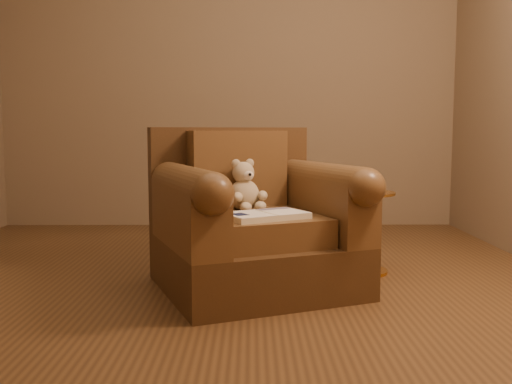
{
  "coord_description": "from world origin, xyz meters",
  "views": [
    {
      "loc": [
        0.21,
        -3.09,
        0.85
      ],
      "look_at": [
        0.23,
        -0.14,
        0.53
      ],
      "focal_mm": 40.0,
      "sensor_mm": 36.0,
      "label": 1
    }
  ],
  "objects": [
    {
      "name": "floor",
      "position": [
        0.0,
        0.0,
        0.0
      ],
      "size": [
        4.0,
        4.0,
        0.0
      ],
      "primitive_type": "plane",
      "color": "brown",
      "rests_on": "ground"
    },
    {
      "name": "armchair",
      "position": [
        0.21,
        -0.05,
        0.34
      ],
      "size": [
        1.23,
        1.2,
        0.87
      ],
      "rotation": [
        0.0,
        0.0,
        0.37
      ],
      "color": "#472E17",
      "rests_on": "floor"
    },
    {
      "name": "teddy_bear",
      "position": [
        0.17,
        0.02,
        0.52
      ],
      "size": [
        0.21,
        0.24,
        0.29
      ],
      "rotation": [
        0.0,
        0.0,
        0.5
      ],
      "color": "tan",
      "rests_on": "armchair"
    },
    {
      "name": "guidebook",
      "position": [
        0.28,
        -0.29,
        0.43
      ],
      "size": [
        0.47,
        0.4,
        0.03
      ],
      "rotation": [
        0.0,
        0.0,
        0.51
      ],
      "color": "beige",
      "rests_on": "armchair"
    },
    {
      "name": "side_table",
      "position": [
        0.88,
        0.25,
        0.26
      ],
      "size": [
        0.35,
        0.35,
        0.49
      ],
      "color": "gold",
      "rests_on": "floor"
    }
  ]
}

